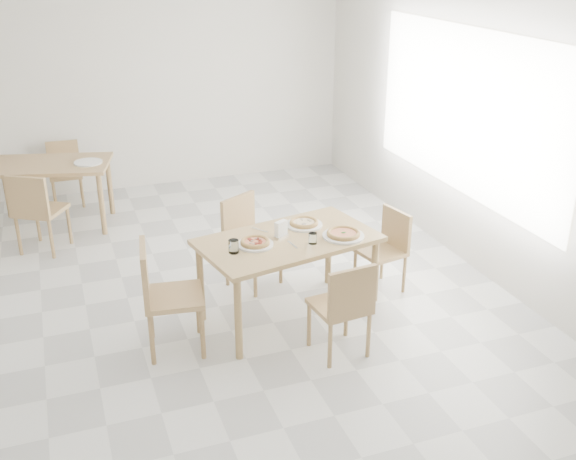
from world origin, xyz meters
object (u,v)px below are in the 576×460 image
object	(u,v)px
chair_east	(387,244)
tumbler_b	(313,238)
plate_margherita	(343,236)
chair_back_s	(36,207)
chair_south	(344,304)
pizza_mushroom	(304,222)
main_table	(288,248)
plate_empty	(88,162)
chair_north	(247,234)
tumbler_a	(234,246)
chair_back_n	(65,168)
pizza_pepperoni	(255,242)
second_table	(49,171)
plate_mushroom	(304,225)
plate_pepperoni	(255,244)
napkin_holder	(281,229)
chair_west	(162,291)
pizza_margherita	(343,233)

from	to	relation	value
chair_east	tumbler_b	bearing A→B (deg)	-79.57
plate_margherita	chair_back_s	size ratio (longest dim) A/B	0.40
chair_south	pizza_mushroom	bearing A→B (deg)	-97.24
pizza_mushroom	chair_back_s	xyz separation A→B (m)	(-2.21, 1.92, -0.27)
main_table	pizza_mushroom	bearing A→B (deg)	31.06
plate_empty	chair_north	bearing A→B (deg)	-57.06
chair_north	plate_margherita	world-z (taller)	chair_north
tumbler_a	chair_back_n	size ratio (longest dim) A/B	0.14
pizza_pepperoni	second_table	distance (m)	3.26
chair_east	plate_mushroom	xyz separation A→B (m)	(-0.82, 0.01, 0.31)
main_table	chair_back_s	distance (m)	2.91
tumbler_a	chair_south	bearing A→B (deg)	-40.86
chair_east	chair_south	bearing A→B (deg)	-54.38
chair_north	pizza_mushroom	xyz separation A→B (m)	(0.36, -0.55, 0.29)
pizza_mushroom	plate_empty	size ratio (longest dim) A/B	0.81
chair_south	plate_pepperoni	xyz separation A→B (m)	(-0.50, 0.67, 0.29)
plate_pepperoni	tumbler_b	xyz separation A→B (m)	(0.45, -0.12, 0.04)
chair_north	napkin_holder	xyz separation A→B (m)	(0.09, -0.70, 0.32)
chair_south	plate_mushroom	xyz separation A→B (m)	(0.02, 0.92, 0.29)
chair_north	chair_back_s	size ratio (longest dim) A/B	0.97
chair_north	tumbler_a	distance (m)	0.99
chair_south	pizza_pepperoni	bearing A→B (deg)	-59.33
main_table	plate_empty	size ratio (longest dim) A/B	5.16
pizza_mushroom	tumbler_a	size ratio (longest dim) A/B	2.34
plate_margherita	pizza_mushroom	distance (m)	0.40
chair_west	pizza_mushroom	world-z (taller)	chair_west
pizza_margherita	second_table	bearing A→B (deg)	127.32
tumbler_a	chair_back_n	world-z (taller)	tumbler_a
chair_south	chair_east	xyz separation A→B (m)	(0.85, 0.91, -0.03)
chair_back_s	chair_back_n	size ratio (longest dim) A/B	1.14
chair_south	chair_back_n	size ratio (longest dim) A/B	1.06
plate_mushroom	tumbler_b	size ratio (longest dim) A/B	3.49
chair_east	second_table	distance (m)	3.91
plate_margherita	tumbler_b	bearing A→B (deg)	-172.83
plate_mushroom	chair_back_n	size ratio (longest dim) A/B	0.42
plate_margherita	chair_back_s	distance (m)	3.33
pizza_margherita	plate_empty	world-z (taller)	pizza_margherita
main_table	pizza_mushroom	world-z (taller)	pizza_mushroom
chair_west	chair_east	world-z (taller)	chair_west
plate_mushroom	chair_back_n	distance (m)	3.85
pizza_mushroom	chair_back_n	size ratio (longest dim) A/B	0.33
tumbler_a	pizza_pepperoni	bearing A→B (deg)	18.94
pizza_pepperoni	plate_margherita	bearing A→B (deg)	-6.52
plate_mushroom	second_table	distance (m)	3.34
plate_margherita	plate_empty	size ratio (longest dim) A/B	1.13
second_table	chair_back_s	bearing A→B (deg)	-88.80
pizza_mushroom	chair_back_s	world-z (taller)	chair_back_s
chair_north	second_table	size ratio (longest dim) A/B	0.58
plate_mushroom	tumbler_b	bearing A→B (deg)	-100.28
plate_margherita	pizza_mushroom	bearing A→B (deg)	123.88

